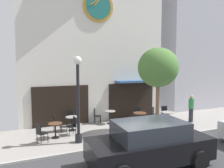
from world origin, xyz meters
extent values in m
cube|color=gray|center=(0.00, 2.12, -0.03)|extent=(26.28, 4.24, 0.05)
cube|color=#A8A5A0|center=(0.00, 0.02, 0.04)|extent=(26.28, 0.12, 0.08)
cube|color=silver|center=(-0.98, 5.50, 4.97)|extent=(9.18, 2.50, 9.94)
cylinder|color=#B7842D|center=(-0.98, 4.18, 6.98)|extent=(1.87, 0.10, 1.87)
cylinder|color=#1E6660|center=(-0.98, 4.12, 6.98)|extent=(1.53, 0.04, 1.53)
cube|color=#B7842D|center=(-1.12, 4.08, 7.14)|extent=(0.33, 0.03, 0.35)
cube|color=#B7842D|center=(-1.24, 4.08, 7.18)|extent=(0.56, 0.03, 0.44)
cube|color=black|center=(-3.28, 4.20, 1.15)|extent=(3.21, 0.10, 2.30)
cube|color=black|center=(1.31, 4.20, 1.15)|extent=(3.21, 0.10, 2.30)
cube|color=#33568C|center=(1.59, 3.89, 2.45)|extent=(2.94, 0.90, 0.12)
cube|color=#B2B2BC|center=(7.70, 6.56, 7.28)|extent=(5.56, 4.64, 14.56)
cylinder|color=black|center=(-3.04, 1.15, 0.18)|extent=(0.32, 0.32, 0.36)
cylinder|color=black|center=(-3.04, 1.15, 1.76)|extent=(0.14, 0.14, 3.52)
sphere|color=white|center=(-3.04, 1.15, 3.70)|extent=(0.36, 0.36, 0.36)
cylinder|color=brown|center=(1.17, 1.08, 1.31)|extent=(0.20, 0.20, 2.62)
ellipsoid|color=#4C7A38|center=(1.17, 1.08, 3.37)|extent=(2.15, 1.94, 2.05)
cylinder|color=black|center=(-3.92, 2.17, 0.35)|extent=(0.07, 0.07, 0.70)
cylinder|color=black|center=(-3.92, 2.17, 0.01)|extent=(0.40, 0.40, 0.03)
cylinder|color=brown|center=(-3.92, 2.17, 0.70)|extent=(0.67, 0.67, 0.03)
cylinder|color=black|center=(-2.93, 2.99, 0.37)|extent=(0.07, 0.07, 0.74)
cylinder|color=black|center=(-2.93, 2.99, 0.01)|extent=(0.40, 0.40, 0.03)
cylinder|color=gray|center=(-2.93, 2.99, 0.74)|extent=(0.68, 0.68, 0.03)
cylinder|color=black|center=(-0.54, 3.41, 0.38)|extent=(0.07, 0.07, 0.76)
cylinder|color=black|center=(-0.54, 3.41, 0.01)|extent=(0.40, 0.40, 0.03)
cylinder|color=gray|center=(-0.54, 3.41, 0.76)|extent=(0.61, 0.61, 0.03)
cylinder|color=black|center=(0.91, 2.44, 0.36)|extent=(0.07, 0.07, 0.72)
cylinder|color=black|center=(0.91, 2.44, 0.01)|extent=(0.40, 0.40, 0.03)
cylinder|color=brown|center=(0.91, 2.44, 0.72)|extent=(0.75, 0.75, 0.03)
cylinder|color=black|center=(2.56, 2.00, 0.35)|extent=(0.07, 0.07, 0.71)
cylinder|color=black|center=(2.56, 2.00, 0.01)|extent=(0.40, 0.40, 0.03)
cylinder|color=gray|center=(2.56, 2.00, 0.71)|extent=(0.77, 0.77, 0.03)
cube|color=black|center=(2.19, 2.70, 0.45)|extent=(0.56, 0.56, 0.04)
cube|color=black|center=(2.08, 2.84, 0.68)|extent=(0.32, 0.27, 0.45)
cylinder|color=black|center=(2.17, 2.46, 0.23)|extent=(0.03, 0.03, 0.45)
cylinder|color=black|center=(2.43, 2.67, 0.23)|extent=(0.03, 0.03, 0.45)
cylinder|color=black|center=(1.96, 2.72, 0.23)|extent=(0.03, 0.03, 0.45)
cylinder|color=black|center=(2.22, 2.94, 0.23)|extent=(0.03, 0.03, 0.45)
cube|color=black|center=(-3.68, 3.11, 0.45)|extent=(0.40, 0.40, 0.04)
cube|color=black|center=(-3.86, 3.11, 0.68)|extent=(0.04, 0.38, 0.45)
cylinder|color=black|center=(-3.50, 2.94, 0.23)|extent=(0.03, 0.03, 0.45)
cylinder|color=black|center=(-3.51, 3.28, 0.23)|extent=(0.03, 0.03, 0.45)
cylinder|color=black|center=(-3.84, 2.94, 0.23)|extent=(0.03, 0.03, 0.45)
cylinder|color=black|center=(-3.85, 3.28, 0.23)|extent=(0.03, 0.03, 0.45)
cube|color=black|center=(-4.56, 1.70, 0.45)|extent=(0.54, 0.54, 0.04)
cube|color=black|center=(-4.72, 1.62, 0.68)|extent=(0.21, 0.36, 0.45)
cylinder|color=black|center=(-4.33, 1.62, 0.23)|extent=(0.03, 0.03, 0.45)
cylinder|color=black|center=(-4.48, 1.93, 0.23)|extent=(0.03, 0.03, 0.45)
cylinder|color=black|center=(-4.63, 1.47, 0.23)|extent=(0.03, 0.03, 0.45)
cylinder|color=black|center=(-4.79, 1.77, 0.23)|extent=(0.03, 0.03, 0.45)
cube|color=black|center=(-2.87, 3.77, 0.45)|extent=(0.52, 0.52, 0.04)
cube|color=black|center=(-2.81, 3.94, 0.68)|extent=(0.37, 0.17, 0.45)
cylinder|color=black|center=(-3.09, 3.67, 0.23)|extent=(0.03, 0.03, 0.45)
cylinder|color=black|center=(-2.78, 3.55, 0.23)|extent=(0.03, 0.03, 0.45)
cylinder|color=black|center=(-2.97, 3.99, 0.23)|extent=(0.03, 0.03, 0.45)
cylinder|color=black|center=(-2.65, 3.87, 0.23)|extent=(0.03, 0.03, 0.45)
cube|color=black|center=(-3.13, 2.26, 0.45)|extent=(0.45, 0.45, 0.04)
cube|color=black|center=(-2.95, 2.29, 0.68)|extent=(0.09, 0.38, 0.45)
cylinder|color=black|center=(-3.32, 2.41, 0.23)|extent=(0.03, 0.03, 0.45)
cylinder|color=black|center=(-3.27, 2.07, 0.23)|extent=(0.03, 0.03, 0.45)
cylinder|color=black|center=(-2.98, 2.45, 0.23)|extent=(0.03, 0.03, 0.45)
cylinder|color=black|center=(-2.94, 2.12, 0.23)|extent=(0.03, 0.03, 0.45)
cube|color=black|center=(1.15, 3.16, 0.45)|extent=(0.54, 0.54, 0.04)
cube|color=black|center=(1.24, 3.32, 0.68)|extent=(0.35, 0.21, 0.45)
cylinder|color=black|center=(0.92, 3.09, 0.23)|extent=(0.03, 0.03, 0.45)
cylinder|color=black|center=(1.22, 2.93, 0.23)|extent=(0.03, 0.03, 0.45)
cylinder|color=black|center=(1.08, 3.39, 0.23)|extent=(0.03, 0.03, 0.45)
cylinder|color=black|center=(1.38, 3.23, 0.23)|extent=(0.03, 0.03, 0.45)
cube|color=black|center=(-1.23, 3.75, 0.45)|extent=(0.53, 0.53, 0.04)
cube|color=black|center=(-1.39, 3.83, 0.68)|extent=(0.20, 0.36, 0.45)
cylinder|color=black|center=(-1.15, 3.52, 0.23)|extent=(0.03, 0.03, 0.45)
cylinder|color=black|center=(-1.01, 3.83, 0.23)|extent=(0.03, 0.03, 0.45)
cylinder|color=black|center=(-1.46, 3.67, 0.23)|extent=(0.03, 0.03, 0.45)
cylinder|color=black|center=(-1.31, 3.98, 0.23)|extent=(0.03, 0.03, 0.45)
cube|color=black|center=(2.91, 2.68, 0.45)|extent=(0.47, 0.47, 0.04)
cube|color=black|center=(2.95, 2.86, 0.68)|extent=(0.38, 0.11, 0.45)
cylinder|color=black|center=(2.72, 2.54, 0.23)|extent=(0.03, 0.03, 0.45)
cylinder|color=black|center=(3.05, 2.48, 0.23)|extent=(0.03, 0.03, 0.45)
cylinder|color=black|center=(2.78, 2.88, 0.23)|extent=(0.03, 0.03, 0.45)
cylinder|color=black|center=(3.11, 2.81, 0.23)|extent=(0.03, 0.03, 0.45)
cylinder|color=#2D2D38|center=(4.17, 1.82, 0.42)|extent=(0.34, 0.34, 0.85)
cylinder|color=#338C4C|center=(4.17, 1.82, 1.15)|extent=(0.42, 0.42, 0.60)
sphere|color=tan|center=(4.17, 1.82, 1.56)|extent=(0.22, 0.22, 0.22)
cube|color=black|center=(-1.29, -1.94, 0.60)|extent=(4.36, 1.96, 0.75)
cube|color=#262B33|center=(-1.29, -1.94, 1.25)|extent=(2.47, 1.67, 0.60)
cylinder|color=black|center=(0.09, -2.89, 0.32)|extent=(0.65, 0.24, 0.64)
cylinder|color=black|center=(0.16, -1.09, 0.32)|extent=(0.65, 0.24, 0.64)
cylinder|color=black|center=(-2.68, -0.99, 0.32)|extent=(0.65, 0.24, 0.64)
camera|label=1|loc=(-5.30, -7.99, 3.49)|focal=33.84mm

